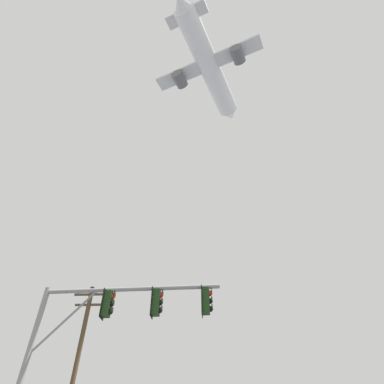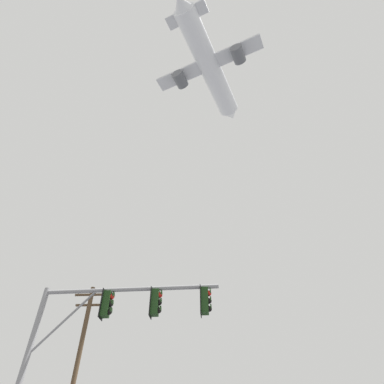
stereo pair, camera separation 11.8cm
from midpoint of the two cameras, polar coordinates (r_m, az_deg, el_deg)
The scene contains 3 objects.
signal_pole_near at distance 12.45m, azimuth -14.89°, elevation -21.74°, with size 6.52×0.61×6.56m.
utility_pole at distance 22.45m, azimuth -19.88°, elevation -27.31°, with size 2.20×0.28×10.79m.
airplane at distance 53.52m, azimuth 2.86°, elevation 21.09°, with size 16.20×20.98×5.92m.
Camera 1 is at (-0.11, -3.24, 1.31)m, focal length 30.62 mm.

